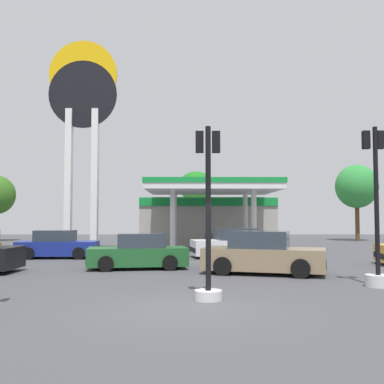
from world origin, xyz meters
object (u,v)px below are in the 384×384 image
object	(u,v)px
car_5	(263,254)
traffic_signal_2	(208,231)
traffic_signal_0	(377,235)
car_4	(138,253)
car_0	(233,244)
tree_2	(357,187)
station_pole_sign	(83,115)
tree_1	(196,187)
car_1	(58,245)

from	to	relation	value
car_5	traffic_signal_2	size ratio (longest dim) A/B	1.07
traffic_signal_0	traffic_signal_2	xyz separation A→B (m)	(-5.32, -2.15, 0.21)
traffic_signal_0	traffic_signal_2	size ratio (longest dim) A/B	1.10
traffic_signal_0	car_4	bearing A→B (deg)	148.47
car_0	car_5	bearing A→B (deg)	-86.41
traffic_signal_0	traffic_signal_2	world-z (taller)	traffic_signal_0
car_5	traffic_signal_0	world-z (taller)	traffic_signal_0
traffic_signal_0	tree_2	distance (m)	28.32
car_5	traffic_signal_2	distance (m)	5.86
station_pole_sign	tree_1	distance (m)	13.55
traffic_signal_0	tree_2	size ratio (longest dim) A/B	0.72
car_4	car_5	bearing A→B (deg)	-19.32
car_4	car_5	xyz separation A→B (m)	(4.89, -1.71, 0.07)
car_1	traffic_signal_0	bearing A→B (deg)	-37.59
station_pole_sign	car_4	bearing A→B (deg)	-63.72
car_5	traffic_signal_0	size ratio (longest dim) A/B	0.98
traffic_signal_2	tree_1	world-z (taller)	tree_1
traffic_signal_2	tree_1	distance (m)	27.12
car_4	station_pole_sign	bearing A→B (deg)	116.28
car_5	car_1	bearing A→B (deg)	145.58
car_0	tree_2	size ratio (longest dim) A/B	0.66
tree_2	tree_1	bearing A→B (deg)	-173.44
station_pole_sign	car_1	xyz separation A→B (m)	(-0.18, -4.35, -7.88)
tree_1	tree_2	size ratio (longest dim) A/B	0.89
car_4	car_5	size ratio (longest dim) A/B	0.88
station_pole_sign	car_0	world-z (taller)	station_pole_sign
station_pole_sign	car_5	world-z (taller)	station_pole_sign
car_1	tree_1	distance (m)	17.36
traffic_signal_2	car_0	bearing A→B (deg)	81.16
station_pole_sign	traffic_signal_2	world-z (taller)	station_pole_sign
car_0	car_1	distance (m)	9.20
car_5	traffic_signal_2	bearing A→B (deg)	-113.74
traffic_signal_0	tree_2	bearing A→B (deg)	70.30
traffic_signal_0	tree_1	bearing A→B (deg)	101.58
car_1	tree_2	bearing A→B (deg)	37.16
car_0	tree_1	distance (m)	15.45
station_pole_sign	car_1	bearing A→B (deg)	-92.38
car_4	car_0	bearing A→B (deg)	49.13
car_4	traffic_signal_0	world-z (taller)	traffic_signal_0
car_0	traffic_signal_0	xyz separation A→B (m)	(3.43, -9.99, 0.87)
car_4	tree_1	world-z (taller)	tree_1
tree_1	station_pole_sign	bearing A→B (deg)	-124.47
car_4	tree_2	distance (m)	28.07
car_4	tree_2	world-z (taller)	tree_2
station_pole_sign	tree_1	world-z (taller)	station_pole_sign
car_0	car_1	bearing A→B (deg)	-178.32
car_5	tree_2	size ratio (longest dim) A/B	0.70
traffic_signal_2	station_pole_sign	bearing A→B (deg)	113.73
car_0	station_pole_sign	bearing A→B (deg)	155.64
station_pole_sign	car_1	size ratio (longest dim) A/B	3.24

